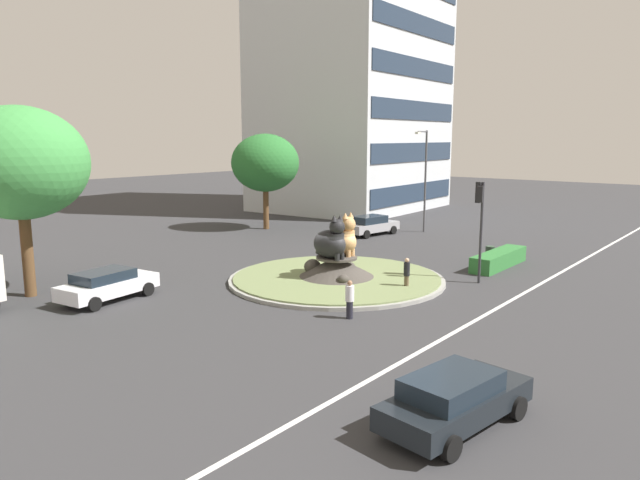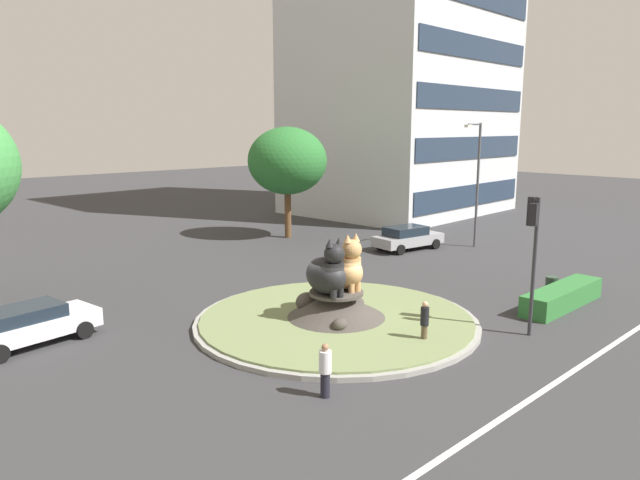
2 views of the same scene
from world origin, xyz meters
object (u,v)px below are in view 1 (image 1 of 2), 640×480
at_px(traffic_light_mast, 480,210).
at_px(litter_bin, 490,254).
at_px(broadleaf_tree_behind_island, 20,163).
at_px(hatchback_near_shophouse, 455,398).
at_px(cat_statue_calico, 342,239).
at_px(office_tower, 353,52).
at_px(parked_car_right, 107,284).
at_px(streetlight_arm, 425,174).
at_px(cat_statue_black, 331,242).
at_px(pedestrian_black_shirt, 407,273).
at_px(pedestrian_white_shirt, 350,299).
at_px(sedan_on_far_lane, 370,225).
at_px(second_tree_near_tower, 265,163).

xyz_separation_m(traffic_light_mast, litter_bin, (5.75, 1.72, -3.35)).
bearing_deg(broadleaf_tree_behind_island, hatchback_near_shophouse, -88.05).
relative_size(cat_statue_calico, office_tower, 0.07).
xyz_separation_m(traffic_light_mast, parked_car_right, (-13.73, 11.80, -3.03)).
xyz_separation_m(cat_statue_calico, streetlight_arm, (16.53, 4.31, 2.41)).
height_order(cat_statue_calico, hatchback_near_shophouse, cat_statue_calico).
height_order(cat_statue_black, traffic_light_mast, traffic_light_mast).
bearing_deg(office_tower, pedestrian_black_shirt, -142.63).
xyz_separation_m(cat_statue_calico, pedestrian_white_shirt, (-5.36, -4.42, -1.29)).
xyz_separation_m(broadleaf_tree_behind_island, parked_car_right, (1.83, -3.59, -5.46)).
bearing_deg(litter_bin, hatchback_near_shophouse, -159.36).
relative_size(cat_statue_calico, pedestrian_white_shirt, 1.43).
height_order(office_tower, litter_bin, office_tower).
relative_size(pedestrian_white_shirt, hatchback_near_shophouse, 0.34).
bearing_deg(cat_statue_calico, parked_car_right, -115.82).
xyz_separation_m(streetlight_arm, pedestrian_black_shirt, (-16.51, -8.25, -3.67)).
height_order(parked_car_right, litter_bin, parked_car_right).
bearing_deg(litter_bin, traffic_light_mast, -163.30).
distance_m(hatchback_near_shophouse, litter_bin, 21.99).
relative_size(sedan_on_far_lane, hatchback_near_shophouse, 1.01).
bearing_deg(office_tower, cat_statue_black, -148.90).
xyz_separation_m(traffic_light_mast, streetlight_arm, (12.89, 10.27, 0.76)).
distance_m(cat_statue_calico, hatchback_near_shophouse, 16.46).
bearing_deg(cat_statue_black, parked_car_right, -115.22).
bearing_deg(hatchback_near_shophouse, cat_statue_black, 57.92).
bearing_deg(traffic_light_mast, office_tower, -49.85).
xyz_separation_m(hatchback_near_shophouse, litter_bin, (20.58, 7.75, -0.33)).
distance_m(cat_statue_black, second_tree_near_tower, 19.18).
bearing_deg(pedestrian_black_shirt, traffic_light_mast, 43.34).
relative_size(broadleaf_tree_behind_island, parked_car_right, 1.86).
bearing_deg(broadleaf_tree_behind_island, cat_statue_calico, -38.32).
xyz_separation_m(cat_statue_calico, traffic_light_mast, (3.64, -5.96, 1.66)).
distance_m(office_tower, broadleaf_tree_behind_island, 40.49).
bearing_deg(cat_statue_black, second_tree_near_tower, 152.04).
bearing_deg(hatchback_near_shophouse, pedestrian_black_shirt, 44.11).
relative_size(sedan_on_far_lane, litter_bin, 5.40).
bearing_deg(streetlight_arm, traffic_light_mast, 30.27).
xyz_separation_m(second_tree_near_tower, sedan_on_far_lane, (2.77, -8.37, -4.57)).
height_order(pedestrian_white_shirt, litter_bin, pedestrian_white_shirt).
distance_m(pedestrian_black_shirt, litter_bin, 9.38).
relative_size(streetlight_arm, pedestrian_black_shirt, 4.84).
xyz_separation_m(office_tower, pedestrian_black_shirt, (-26.35, -22.30, -15.02)).
bearing_deg(cat_statue_black, cat_statue_calico, 103.88).
relative_size(streetlight_arm, hatchback_near_shophouse, 1.65).
bearing_deg(pedestrian_black_shirt, litter_bin, 70.66).
height_order(cat_statue_black, streetlight_arm, streetlight_arm).
xyz_separation_m(office_tower, litter_bin, (-16.98, -22.59, -15.45)).
relative_size(second_tree_near_tower, pedestrian_black_shirt, 4.70).
bearing_deg(traffic_light_mast, broadleaf_tree_behind_island, 38.54).
xyz_separation_m(streetlight_arm, hatchback_near_shophouse, (-27.72, -16.30, -3.78)).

